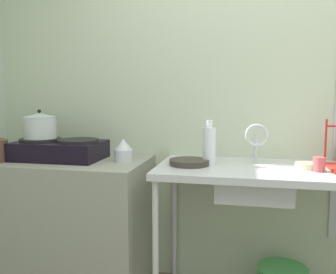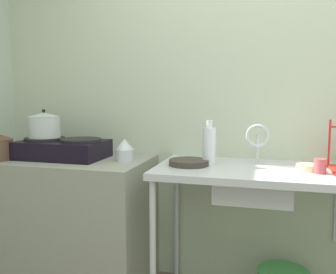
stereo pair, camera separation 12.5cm
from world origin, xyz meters
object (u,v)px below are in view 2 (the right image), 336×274
stove (63,148)px  frying_pan (189,162)px  small_bowl_on_drainboard (308,167)px  bottle_by_sink (209,146)px  cup_by_rack (320,166)px  pot_on_left_burner (44,125)px  faucet (257,138)px  sink_basin (253,184)px  percolator (124,150)px

stove → frying_pan: 0.88m
small_bowl_on_drainboard → bottle_by_sink: bottle_by_sink is taller
cup_by_rack → pot_on_left_burner: bearing=178.1°
faucet → frying_pan: (-0.40, -0.13, -0.15)m
small_bowl_on_drainboard → sink_basin: bearing=-170.7°
stove → bottle_by_sink: (0.99, 0.03, 0.05)m
bottle_by_sink → faucet: bearing=15.4°
sink_basin → faucet: (0.02, 0.15, 0.25)m
pot_on_left_burner → sink_basin: (1.39, -0.04, -0.31)m
bottle_by_sink → sink_basin: bearing=-15.4°
faucet → frying_pan: bearing=-162.4°
stove → bottle_by_sink: bearing=1.7°
frying_pan → small_bowl_on_drainboard: 0.68m
stove → faucet: (1.27, 0.11, 0.10)m
faucet → frying_pan: size_ratio=1.03×
percolator → small_bowl_on_drainboard: bearing=-0.8°
faucet → bottle_by_sink: (-0.28, -0.08, -0.05)m
sink_basin → frying_pan: frying_pan is taller
faucet → frying_pan: faucet is taller
sink_basin → bottle_by_sink: bearing=164.6°
pot_on_left_burner → stove: bearing=-0.0°
frying_pan → cup_by_rack: bearing=-3.0°
percolator → frying_pan: size_ratio=0.60×
pot_on_left_burner → frying_pan: bearing=-1.1°
stove → bottle_by_sink: 0.99m
faucet → bottle_by_sink: 0.30m
frying_pan → cup_by_rack: (0.73, -0.04, 0.02)m
sink_basin → cup_by_rack: (0.35, -0.01, 0.13)m
pot_on_left_burner → percolator: pot_on_left_burner is taller
percolator → stove: bearing=-177.4°
pot_on_left_burner → small_bowl_on_drainboard: size_ratio=1.68×
cup_by_rack → small_bowl_on_drainboard: (-0.05, 0.06, -0.02)m
pot_on_left_burner → cup_by_rack: bearing=-1.9°
sink_basin → faucet: 0.29m
stove → pot_on_left_burner: pot_on_left_burner is taller
stove → frying_pan: stove is taller
percolator → small_bowl_on_drainboard: (1.11, -0.02, -0.05)m
pot_on_left_burner → bottle_by_sink: 1.13m
sink_basin → cup_by_rack: bearing=-2.2°
cup_by_rack → small_bowl_on_drainboard: cup_by_rack is taller
stove → small_bowl_on_drainboard: size_ratio=4.42×
percolator → sink_basin: 0.83m
faucet → stove: bearing=-175.2°
faucet → sink_basin: bearing=-96.0°
pot_on_left_burner → faucet: pot_on_left_burner is taller
faucet → small_bowl_on_drainboard: bearing=-19.9°
pot_on_left_burner → faucet: 1.41m
frying_pan → bottle_by_sink: size_ratio=0.90×
percolator → sink_basin: (0.82, -0.06, -0.16)m
faucet → small_bowl_on_drainboard: size_ratio=1.93×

